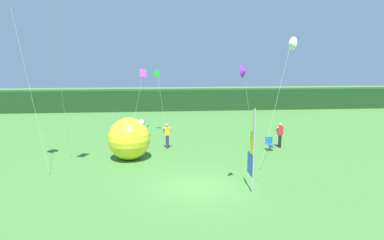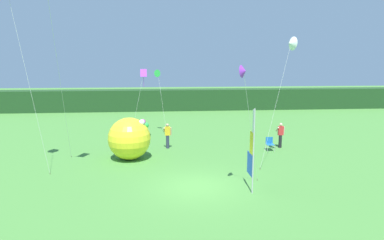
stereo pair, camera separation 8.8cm
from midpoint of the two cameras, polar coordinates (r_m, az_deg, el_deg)
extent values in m
plane|color=#478438|center=(16.37, 0.88, -11.29)|extent=(120.00, 120.00, 0.00)
cube|color=#1E421E|center=(40.66, -2.97, 3.47)|extent=(80.00, 2.40, 2.49)
cylinder|color=#B7B7BC|center=(15.25, 10.32, -5.34)|extent=(0.06, 0.06, 3.91)
cube|color=blue|center=(15.93, 9.74, -7.39)|extent=(0.02, 0.97, 1.04)
cube|color=yellow|center=(15.47, 10.03, -3.91)|extent=(0.02, 0.60, 1.04)
cube|color=white|center=(15.08, 10.33, -0.23)|extent=(0.02, 0.23, 1.04)
cylinder|color=black|center=(24.00, 14.62, -3.51)|extent=(0.22, 0.22, 0.89)
cube|color=red|center=(23.84, 14.70, -1.74)|extent=(0.36, 0.20, 0.62)
sphere|color=beige|center=(23.76, 14.75, -0.72)|extent=(0.20, 0.20, 0.20)
cylinder|color=beige|center=(23.80, 14.14, -1.52)|extent=(0.09, 0.48, 0.42)
cylinder|color=beige|center=(23.93, 15.21, -1.75)|extent=(0.09, 0.14, 0.56)
cylinder|color=#2D334C|center=(23.08, -4.33, -3.72)|extent=(0.22, 0.22, 0.91)
cube|color=yellow|center=(22.91, -4.35, -1.89)|extent=(0.36, 0.20, 0.60)
sphere|color=tan|center=(22.83, -4.37, -0.86)|extent=(0.20, 0.20, 0.20)
cylinder|color=tan|center=(22.95, -4.93, -1.69)|extent=(0.09, 0.48, 0.42)
cylinder|color=tan|center=(22.93, -3.78, -1.94)|extent=(0.09, 0.14, 0.56)
sphere|color=yellow|center=(20.69, -10.77, -3.14)|extent=(2.58, 2.58, 2.58)
sphere|color=#DB33A8|center=(20.52, -8.54, -0.37)|extent=(0.36, 0.36, 0.36)
sphere|color=green|center=(20.59, -8.00, -0.89)|extent=(0.36, 0.36, 0.36)
sphere|color=white|center=(20.27, -8.70, -0.43)|extent=(0.36, 0.36, 0.36)
cylinder|color=#BCBCC1|center=(22.77, 12.60, -4.78)|extent=(0.03, 0.03, 0.42)
cylinder|color=#BCBCC1|center=(22.92, 13.75, -4.72)|extent=(0.03, 0.03, 0.42)
cylinder|color=#BCBCC1|center=(23.21, 12.24, -4.47)|extent=(0.03, 0.03, 0.42)
cylinder|color=#BCBCC1|center=(23.36, 13.37, -4.43)|extent=(0.03, 0.03, 0.42)
cube|color=#1E66B2|center=(23.01, 13.01, -4.06)|extent=(0.48, 0.48, 0.03)
cube|color=#1E66B2|center=(23.18, 12.85, -3.35)|extent=(0.48, 0.03, 0.44)
cylinder|color=brown|center=(17.47, 10.95, -9.92)|extent=(0.03, 0.03, 0.08)
cylinder|color=silver|center=(15.84, 9.91, -1.75)|extent=(1.26, 1.59, 5.53)
cone|color=purple|center=(14.59, 8.68, 8.22)|extent=(0.52, 0.60, 0.57)
cylinder|color=brown|center=(19.53, -23.15, -8.41)|extent=(0.03, 0.03, 0.08)
cylinder|color=silver|center=(19.09, -26.14, 5.40)|extent=(1.54, 0.43, 9.49)
cylinder|color=brown|center=(22.37, -20.01, -5.88)|extent=(0.03, 0.03, 0.08)
cylinder|color=silver|center=(19.68, -21.59, 5.47)|extent=(0.46, 3.89, 9.24)
cylinder|color=brown|center=(26.47, -4.44, -2.84)|extent=(0.03, 0.03, 0.08)
cylinder|color=silver|center=(26.80, -5.22, 2.58)|extent=(0.66, 1.57, 4.93)
cone|color=green|center=(27.36, -5.99, 7.90)|extent=(0.63, 0.54, 0.61)
cylinder|color=brown|center=(19.18, 11.37, -8.11)|extent=(0.03, 0.03, 0.08)
cylinder|color=silver|center=(19.42, 13.91, 2.40)|extent=(2.01, 1.52, 6.93)
cone|color=white|center=(20.32, 16.35, 12.41)|extent=(0.53, 0.85, 0.80)
cylinder|color=brown|center=(24.57, -10.70, -4.02)|extent=(0.03, 0.03, 0.08)
cylinder|color=silver|center=(24.36, -9.57, 1.89)|extent=(1.09, 0.67, 5.08)
cube|color=purple|center=(24.42, -8.43, 7.93)|extent=(0.48, 0.40, 0.55)
cylinder|color=purple|center=(24.46, -8.39, 6.35)|extent=(0.02, 0.02, 0.70)
camera|label=1|loc=(0.04, -90.13, -0.02)|focal=31.33mm
camera|label=2|loc=(0.04, 89.87, 0.02)|focal=31.33mm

